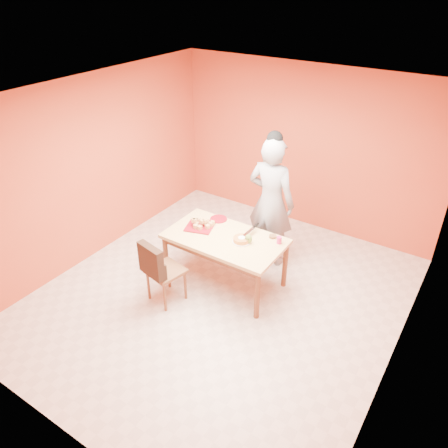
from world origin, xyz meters
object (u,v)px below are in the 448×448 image
Objects in this scene: dining_chair at (164,270)px; pastry_platter at (200,226)px; dining_table at (225,243)px; checker_tin at (273,236)px; person at (271,202)px; sponge_cake at (241,239)px; magenta_glass at (279,240)px; egg_ornament at (248,239)px; red_dinner_plate at (219,219)px.

pastry_platter is (0.01, 0.79, 0.28)m from dining_chair.
dining_table is 15.53× the size of checker_tin.
person is 0.63m from checker_tin.
dining_chair is 4.23× the size of sponge_cake.
pastry_platter is 3.57× the size of checker_tin.
dining_chair is 9.85× the size of magenta_glass.
person is 19.11× the size of checker_tin.
magenta_glass reaches higher than sponge_cake.
magenta_glass is at bearing 29.48° from sponge_cake.
egg_ornament is at bearing -124.15° from checker_tin.
dining_chair is 2.57× the size of pastry_platter.
dining_chair is at bearing -91.04° from pastry_platter.
dining_table is 0.90m from dining_chair.
person is (0.23, 0.85, 0.32)m from dining_table.
red_dinner_plate is (-0.34, 0.35, 0.10)m from dining_table.
red_dinner_plate is (-0.57, -0.50, -0.22)m from person.
dining_chair reaches higher than sponge_cake.
person reaches higher than sponge_cake.
egg_ornament reaches higher than pastry_platter.
egg_ornament reaches higher than dining_table.
magenta_glass is (1.13, 1.02, 0.32)m from dining_chair.
red_dinner_plate is 0.88m from checker_tin.
sponge_cake is 2.17× the size of checker_tin.
dining_table is 0.81× the size of person.
egg_ornament is (0.34, 0.05, 0.16)m from dining_table.
egg_ornament is at bearing 8.14° from dining_table.
person reaches higher than magenta_glass.
pastry_platter is 0.33m from red_dinner_plate.
magenta_glass is 0.93× the size of checker_tin.
pastry_platter reaches higher than red_dinner_plate.
dining_chair is 0.84m from pastry_platter.
pastry_platter is at bearing 175.39° from dining_table.
sponge_cake is 2.33× the size of magenta_glass.
red_dinner_plate is 1.02m from magenta_glass.
sponge_cake is (0.70, 0.78, 0.31)m from dining_chair.
dining_chair is at bearing -132.18° from checker_tin.
person reaches higher than dining_table.
egg_ornament is 0.41m from magenta_glass.
person is at bearing 78.44° from dining_chair.
red_dinner_plate is at bearing 175.47° from magenta_glass.
dining_chair reaches higher than red_dinner_plate.
red_dinner_plate is 1.10× the size of sponge_cake.
magenta_glass is (1.12, 0.23, 0.04)m from pastry_platter.
person reaches higher than dining_chair.
magenta_glass is at bearing 10.92° from egg_ornament.
pastry_platter is at bearing 179.12° from sponge_cake.
red_dinner_plate is (0.12, 1.10, 0.28)m from dining_chair.
person reaches higher than checker_tin.
red_dinner_plate is 0.74m from egg_ornament.
red_dinner_plate is at bearing 95.61° from dining_chair.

